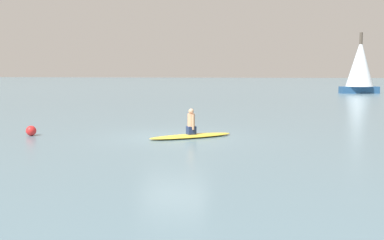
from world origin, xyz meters
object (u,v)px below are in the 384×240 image
object	(u,v)px
person_paddler	(191,123)
buoy_marker	(31,131)
sailboat_distant	(360,65)
surfboard	(191,136)

from	to	relation	value
person_paddler	buoy_marker	world-z (taller)	person_paddler
person_paddler	sailboat_distant	xyz separation A→B (m)	(12.13, 39.15, 2.76)
surfboard	person_paddler	world-z (taller)	person_paddler
person_paddler	sailboat_distant	size ratio (longest dim) A/B	0.14
person_paddler	buoy_marker	bearing A→B (deg)	148.87
buoy_marker	sailboat_distant	bearing A→B (deg)	65.36
sailboat_distant	buoy_marker	size ratio (longest dim) A/B	18.13
surfboard	person_paddler	bearing A→B (deg)	-38.19
surfboard	sailboat_distant	bearing A→B (deg)	34.59
surfboard	sailboat_distant	size ratio (longest dim) A/B	0.47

